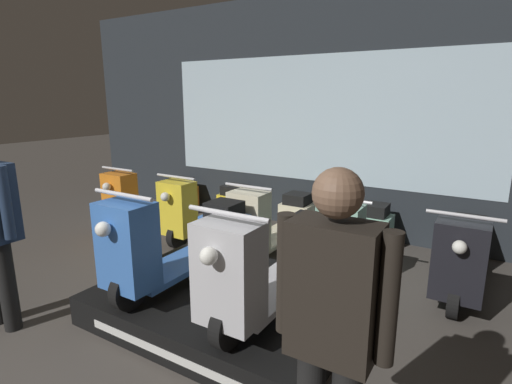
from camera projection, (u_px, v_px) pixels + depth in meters
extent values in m
cube|color=#23282D|center=(316.00, 116.00, 5.46)|extent=(8.54, 0.08, 3.20)
cube|color=silver|center=(315.00, 119.00, 5.44)|extent=(4.70, 0.01, 1.70)
cube|color=black|center=(228.00, 303.00, 3.42)|extent=(2.07, 1.57, 0.25)
cube|color=silver|center=(162.00, 353.00, 2.77)|extent=(1.45, 0.01, 0.06)
cylinder|color=black|center=(129.00, 290.00, 3.06)|extent=(0.09, 0.32, 0.32)
cylinder|color=black|center=(227.00, 240.00, 4.13)|extent=(0.09, 0.32, 0.32)
cube|color=#386BBC|center=(185.00, 262.00, 3.60)|extent=(0.39, 1.20, 0.05)
cube|color=#386BBC|center=(128.00, 246.00, 3.00)|extent=(0.41, 0.29, 0.67)
cube|color=#386BBC|center=(225.00, 233.00, 4.09)|extent=(0.43, 0.34, 0.37)
cube|color=black|center=(224.00, 209.00, 4.03)|extent=(0.31, 0.31, 0.14)
cylinder|color=silver|center=(123.00, 195.00, 2.90)|extent=(0.59, 0.03, 0.03)
sphere|color=white|center=(103.00, 229.00, 2.79)|extent=(0.11, 0.11, 0.11)
cylinder|color=black|center=(228.00, 325.00, 2.59)|extent=(0.09, 0.32, 0.32)
cylinder|color=black|center=(309.00, 258.00, 3.66)|extent=(0.09, 0.32, 0.32)
cube|color=#BCBCC1|center=(276.00, 287.00, 3.12)|extent=(0.39, 1.20, 0.05)
cube|color=#BCBCC1|center=(229.00, 273.00, 2.52)|extent=(0.41, 0.29, 0.67)
cube|color=#BCBCC1|center=(309.00, 250.00, 3.62)|extent=(0.43, 0.34, 0.37)
cube|color=black|center=(309.00, 224.00, 3.55)|extent=(0.31, 0.31, 0.14)
cylinder|color=silver|center=(227.00, 214.00, 2.43)|extent=(0.59, 0.03, 0.03)
sphere|color=white|center=(209.00, 256.00, 2.31)|extent=(0.11, 0.11, 0.11)
cylinder|color=black|center=(121.00, 222.00, 5.51)|extent=(0.09, 0.32, 0.32)
cylinder|color=black|center=(183.00, 202.00, 6.59)|extent=(0.09, 0.32, 0.32)
cube|color=orange|center=(155.00, 212.00, 6.05)|extent=(0.39, 1.20, 0.05)
cube|color=orange|center=(120.00, 197.00, 5.45)|extent=(0.41, 0.29, 0.67)
cube|color=orange|center=(182.00, 197.00, 6.55)|extent=(0.43, 0.34, 0.37)
cube|color=black|center=(181.00, 182.00, 6.48)|extent=(0.31, 0.31, 0.14)
cylinder|color=silver|center=(117.00, 169.00, 5.35)|extent=(0.59, 0.03, 0.03)
sphere|color=white|center=(107.00, 187.00, 5.24)|extent=(0.11, 0.11, 0.11)
cylinder|color=black|center=(178.00, 236.00, 4.98)|extent=(0.09, 0.32, 0.32)
cylinder|color=black|center=(236.00, 211.00, 6.06)|extent=(0.09, 0.32, 0.32)
cube|color=yellow|center=(209.00, 223.00, 5.52)|extent=(0.39, 1.20, 0.05)
cube|color=yellow|center=(178.00, 208.00, 4.92)|extent=(0.41, 0.29, 0.67)
cube|color=yellow|center=(235.00, 206.00, 6.02)|extent=(0.43, 0.34, 0.37)
cube|color=black|center=(234.00, 190.00, 5.95)|extent=(0.31, 0.31, 0.14)
cylinder|color=silver|center=(176.00, 177.00, 4.82)|extent=(0.59, 0.03, 0.03)
sphere|color=white|center=(165.00, 197.00, 4.71)|extent=(0.11, 0.11, 0.11)
cylinder|color=black|center=(248.00, 252.00, 4.45)|extent=(0.09, 0.32, 0.32)
cylinder|color=black|center=(298.00, 222.00, 5.53)|extent=(0.09, 0.32, 0.32)
cube|color=beige|center=(276.00, 236.00, 4.99)|extent=(0.39, 1.20, 0.05)
cube|color=beige|center=(249.00, 221.00, 4.39)|extent=(0.41, 0.29, 0.67)
cube|color=beige|center=(297.00, 217.00, 5.49)|extent=(0.43, 0.34, 0.37)
cube|color=black|center=(297.00, 199.00, 5.42)|extent=(0.31, 0.31, 0.14)
cylinder|color=silver|center=(248.00, 187.00, 4.30)|extent=(0.59, 0.03, 0.03)
sphere|color=white|center=(238.00, 209.00, 4.18)|extent=(0.11, 0.11, 0.11)
cylinder|color=black|center=(337.00, 273.00, 3.93)|extent=(0.09, 0.32, 0.32)
cylinder|color=black|center=(373.00, 235.00, 5.00)|extent=(0.09, 0.32, 0.32)
cube|color=#8EC6AD|center=(357.00, 252.00, 4.47)|extent=(0.39, 1.20, 0.05)
cube|color=#8EC6AD|center=(340.00, 238.00, 3.87)|extent=(0.41, 0.29, 0.67)
cube|color=#8EC6AD|center=(373.00, 229.00, 4.96)|extent=(0.43, 0.34, 0.37)
cube|color=black|center=(374.00, 210.00, 4.90)|extent=(0.31, 0.31, 0.14)
cylinder|color=silver|center=(341.00, 199.00, 3.77)|extent=(0.59, 0.03, 0.03)
sphere|color=white|center=(333.00, 226.00, 3.65)|extent=(0.11, 0.11, 0.11)
cylinder|color=black|center=(454.00, 300.00, 3.40)|extent=(0.09, 0.32, 0.32)
cylinder|color=black|center=(466.00, 251.00, 4.47)|extent=(0.09, 0.32, 0.32)
cube|color=black|center=(461.00, 273.00, 3.94)|extent=(0.39, 1.20, 0.05)
cube|color=black|center=(459.00, 261.00, 3.34)|extent=(0.41, 0.29, 0.67)
cube|color=black|center=(467.00, 245.00, 4.43)|extent=(0.43, 0.34, 0.37)
cube|color=black|center=(470.00, 223.00, 4.37)|extent=(0.31, 0.31, 0.14)
cylinder|color=silver|center=(465.00, 216.00, 3.24)|extent=(0.59, 0.03, 0.03)
sphere|color=white|center=(460.00, 247.00, 3.13)|extent=(0.11, 0.11, 0.11)
cylinder|color=black|center=(7.00, 286.00, 3.18)|extent=(0.13, 0.13, 0.76)
cylinder|color=#1E2D47|center=(6.00, 203.00, 2.93)|extent=(0.08, 0.08, 0.55)
cube|color=black|center=(333.00, 291.00, 1.66)|extent=(0.37, 0.20, 0.60)
cylinder|color=black|center=(286.00, 274.00, 1.76)|extent=(0.08, 0.08, 0.55)
cylinder|color=black|center=(388.00, 300.00, 1.54)|extent=(0.08, 0.08, 0.55)
sphere|color=brown|center=(338.00, 193.00, 1.56)|extent=(0.21, 0.21, 0.21)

